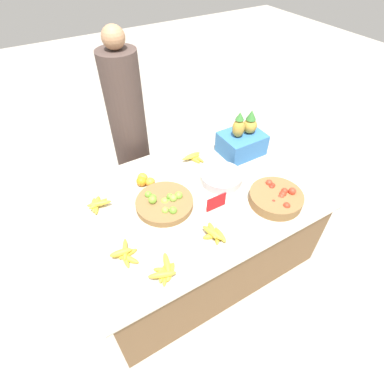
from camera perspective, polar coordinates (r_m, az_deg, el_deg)
The scene contains 14 objects.
ground_plane at distance 2.55m, azimuth 0.00°, elevation -10.90°, with size 12.00×12.00×0.00m, color #ADA599.
market_table at distance 2.30m, azimuth 0.00°, elevation -6.46°, with size 1.65×1.18×0.62m.
lime_bowl at distance 2.00m, azimuth -5.25°, elevation -2.06°, with size 0.38×0.38×0.10m.
tomato_basket at distance 2.09m, azimuth 15.73°, elevation -1.03°, with size 0.36×0.36×0.11m.
orange_pile at distance 2.17m, azimuth -9.15°, elevation 2.18°, with size 0.12×0.14×0.07m.
metal_bowl at distance 2.18m, azimuth 5.63°, elevation 2.79°, with size 0.30×0.30×0.07m.
price_sign at distance 1.97m, azimuth 4.65°, elevation -1.96°, with size 0.14×0.01×0.11m.
produce_crate at distance 2.43m, azimuth 9.52°, elevation 9.71°, with size 0.33×0.27×0.38m.
banana_bunch_middle_right at distance 2.09m, azimuth -17.66°, elevation -2.22°, with size 0.16×0.16×0.06m.
banana_bunch_back_center at distance 1.83m, azimuth 4.31°, elevation -7.91°, with size 0.13×0.16×0.06m.
banana_bunch_front_right at distance 2.37m, azimuth 0.24°, elevation 6.63°, with size 0.16×0.14×0.05m.
banana_bunch_middle_left at distance 1.79m, azimuth -12.66°, elevation -11.49°, with size 0.16×0.20×0.06m.
banana_bunch_front_center at distance 1.69m, azimuth -5.19°, elevation -14.78°, with size 0.18×0.18×0.06m.
vendor_person at distance 2.62m, azimuth -11.86°, elevation 11.25°, with size 0.29×0.29×1.52m.
Camera 1 is at (-0.74, -1.25, 2.10)m, focal length 28.00 mm.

